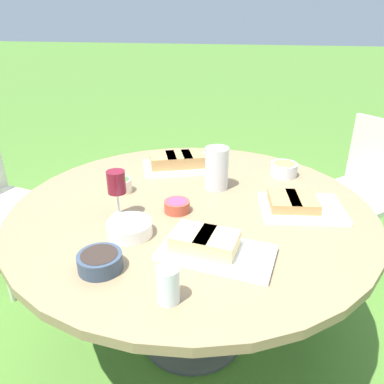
# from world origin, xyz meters

# --- Properties ---
(ground_plane) EXTENTS (40.00, 40.00, 0.00)m
(ground_plane) POSITION_xyz_m (0.00, 0.00, 0.00)
(ground_plane) COLOR #4C7A2D
(dining_table) EXTENTS (1.49, 1.49, 0.72)m
(dining_table) POSITION_xyz_m (0.00, 0.00, 0.64)
(dining_table) COLOR #4C4C51
(dining_table) RESTS_ON ground_plane
(chair_near_left) EXTENTS (0.61, 0.61, 0.89)m
(chair_near_left) POSITION_xyz_m (-0.91, -0.86, 0.52)
(chair_near_left) COLOR beige
(chair_near_left) RESTS_ON ground_plane
(water_pitcher) EXTENTS (0.11, 0.11, 0.19)m
(water_pitcher) POSITION_xyz_m (-0.08, -0.19, 0.82)
(water_pitcher) COLOR silver
(water_pitcher) RESTS_ON dining_table
(wine_glass) EXTENTS (0.07, 0.07, 0.19)m
(wine_glass) POSITION_xyz_m (0.26, 0.15, 0.86)
(wine_glass) COLOR silver
(wine_glass) RESTS_ON dining_table
(platter_bread_main) EXTENTS (0.36, 0.29, 0.06)m
(platter_bread_main) POSITION_xyz_m (-0.43, -0.03, 0.75)
(platter_bread_main) COLOR white
(platter_bread_main) RESTS_ON dining_table
(platter_charcuterie) EXTENTS (0.42, 0.33, 0.08)m
(platter_charcuterie) POSITION_xyz_m (0.14, -0.39, 0.76)
(platter_charcuterie) COLOR white
(platter_charcuterie) RESTS_ON dining_table
(platter_sandwich_side) EXTENTS (0.40, 0.26, 0.08)m
(platter_sandwich_side) POSITION_xyz_m (-0.13, 0.34, 0.75)
(platter_sandwich_side) COLOR white
(platter_sandwich_side) RESTS_ON dining_table
(bowl_fries) EXTENTS (0.13, 0.13, 0.07)m
(bowl_fries) POSITION_xyz_m (-0.38, -0.40, 0.76)
(bowl_fries) COLOR silver
(bowl_fries) RESTS_ON dining_table
(bowl_salad) EXTENTS (0.09, 0.09, 0.06)m
(bowl_salad) POSITION_xyz_m (0.34, -0.07, 0.76)
(bowl_salad) COLOR beige
(bowl_salad) RESTS_ON dining_table
(bowl_olives) EXTENTS (0.14, 0.14, 0.06)m
(bowl_olives) POSITION_xyz_m (0.20, 0.48, 0.75)
(bowl_olives) COLOR #334256
(bowl_olives) RESTS_ON dining_table
(bowl_dip_red) EXTENTS (0.10, 0.10, 0.05)m
(bowl_dip_red) POSITION_xyz_m (0.05, 0.07, 0.75)
(bowl_dip_red) COLOR #B74733
(bowl_dip_red) RESTS_ON dining_table
(bowl_dip_cream) EXTENTS (0.16, 0.16, 0.05)m
(bowl_dip_cream) POSITION_xyz_m (0.18, 0.27, 0.75)
(bowl_dip_cream) COLOR white
(bowl_dip_cream) RESTS_ON dining_table
(cup_water_near) EXTENTS (0.06, 0.06, 0.11)m
(cup_water_near) POSITION_xyz_m (-0.05, 0.58, 0.78)
(cup_water_near) COLOR silver
(cup_water_near) RESTS_ON dining_table
(handbag) EXTENTS (0.30, 0.14, 0.37)m
(handbag) POSITION_xyz_m (-0.30, -1.26, 0.13)
(handbag) COLOR #232328
(handbag) RESTS_ON ground_plane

